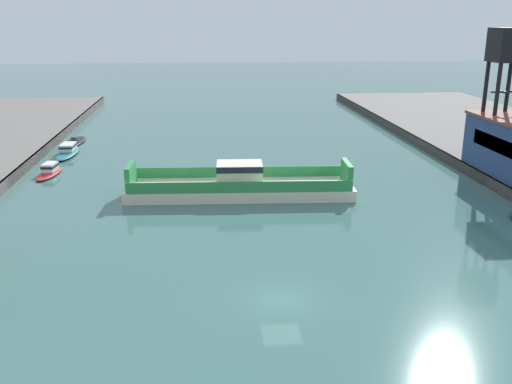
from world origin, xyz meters
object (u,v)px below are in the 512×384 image
(moored_boat_mid_left, at_px, (74,142))
(moored_boat_near_left, at_px, (49,171))
(moored_boat_near_right, at_px, (68,151))
(crane_tower, at_px, (507,58))
(chain_ferry, at_px, (240,185))

(moored_boat_mid_left, bearing_deg, moored_boat_near_left, -87.63)
(moored_boat_near_left, bearing_deg, moored_boat_near_right, 90.61)
(moored_boat_near_right, relative_size, moored_boat_mid_left, 1.05)
(moored_boat_near_left, bearing_deg, moored_boat_mid_left, 92.37)
(moored_boat_mid_left, bearing_deg, moored_boat_near_right, -85.18)
(moored_boat_mid_left, bearing_deg, crane_tower, -23.51)
(chain_ferry, distance_m, moored_boat_near_right, 28.93)
(moored_boat_near_left, distance_m, crane_tower, 51.89)
(chain_ferry, height_order, moored_boat_near_right, chain_ferry)
(moored_boat_mid_left, relative_size, crane_tower, 0.53)
(chain_ferry, xyz_separation_m, moored_boat_near_right, (-21.11, 19.78, -0.52))
(chain_ferry, xyz_separation_m, moored_boat_mid_left, (-21.71, 26.90, -0.83))
(moored_boat_near_left, bearing_deg, chain_ferry, -25.08)
(moored_boat_near_right, distance_m, moored_boat_mid_left, 7.16)
(chain_ferry, relative_size, crane_tower, 1.54)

